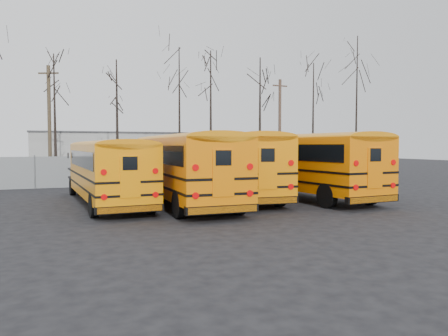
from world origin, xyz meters
name	(u,v)px	position (x,y,z in m)	size (l,w,h in m)	color
ground	(225,207)	(0.00, 0.00, 0.00)	(120.00, 120.00, 0.00)	black
fence	(160,170)	(0.00, 12.00, 1.00)	(40.00, 0.04, 2.00)	gray
distant_building	(136,152)	(2.00, 32.00, 2.00)	(22.00, 8.00, 4.00)	beige
bus_a	(107,166)	(-4.69, 2.63, 1.75)	(2.94, 10.79, 2.99)	black
bus_b	(183,163)	(-1.45, 1.53, 1.93)	(2.90, 11.80, 3.29)	black
bus_c	(227,160)	(1.34, 3.12, 1.96)	(3.60, 12.13, 3.35)	black
bus_d	(298,160)	(4.88, 1.91, 1.96)	(3.64, 12.12, 3.35)	black
utility_pole_left	(49,122)	(-7.09, 18.11, 4.49)	(1.46, 0.76, 8.73)	#4F402C
utility_pole_right	(280,126)	(12.77, 18.10, 4.51)	(1.57, 0.27, 8.78)	brown
tree_3	(55,118)	(-6.70, 17.58, 4.77)	(0.26, 0.26, 9.54)	black
tree_4	(117,120)	(-2.13, 17.50, 4.71)	(0.26, 0.26, 9.43)	black
tree_5	(179,113)	(2.66, 16.45, 5.28)	(0.26, 0.26, 10.56)	black
tree_6	(211,115)	(5.28, 16.26, 5.23)	(0.26, 0.26, 10.46)	black
tree_7	(260,118)	(9.48, 15.63, 5.05)	(0.26, 0.26, 10.09)	black
tree_8	(313,120)	(14.63, 15.43, 4.98)	(0.26, 0.26, 9.96)	black
tree_9	(357,106)	(18.62, 14.53, 6.24)	(0.26, 0.26, 12.48)	black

